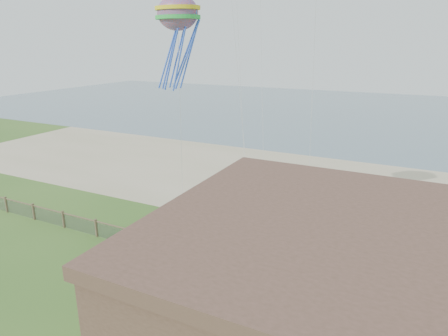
% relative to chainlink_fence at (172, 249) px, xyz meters
% --- Properties ---
extents(ground, '(160.00, 160.00, 0.00)m').
position_rel_chainlink_fence_xyz_m(ground, '(0.00, -6.00, -0.55)').
color(ground, '#335C1F').
rests_on(ground, ground).
extents(sand_beach, '(72.00, 20.00, 0.02)m').
position_rel_chainlink_fence_xyz_m(sand_beach, '(0.00, 16.00, -0.55)').
color(sand_beach, tan).
rests_on(sand_beach, ground).
extents(ocean, '(160.00, 68.00, 0.02)m').
position_rel_chainlink_fence_xyz_m(ocean, '(0.00, 60.00, -0.55)').
color(ocean, slate).
rests_on(ocean, ground).
extents(chainlink_fence, '(36.20, 0.20, 1.25)m').
position_rel_chainlink_fence_xyz_m(chainlink_fence, '(0.00, 0.00, 0.00)').
color(chainlink_fence, brown).
rests_on(chainlink_fence, ground).
extents(motel_deck, '(15.00, 2.00, 0.50)m').
position_rel_chainlink_fence_xyz_m(motel_deck, '(13.00, -1.00, -0.30)').
color(motel_deck, brown).
rests_on(motel_deck, ground).
extents(picnic_table, '(1.78, 1.48, 0.66)m').
position_rel_chainlink_fence_xyz_m(picnic_table, '(2.37, -1.00, -0.22)').
color(picnic_table, brown).
rests_on(picnic_table, ground).
extents(octopus_kite, '(3.69, 3.01, 6.63)m').
position_rel_chainlink_fence_xyz_m(octopus_kite, '(-2.77, 5.72, 11.95)').
color(octopus_kite, red).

